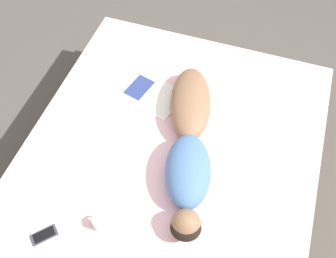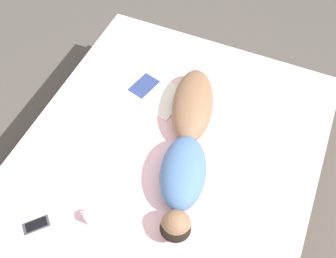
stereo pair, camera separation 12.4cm
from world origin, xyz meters
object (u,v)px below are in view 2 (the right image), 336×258
Objects in this scene: coffee_mug at (90,217)px; cell_phone at (36,225)px; person at (187,144)px; open_magazine at (155,93)px.

coffee_mug reaches higher than cell_phone.
cell_phone is at bearing 29.54° from coffee_mug.
person is 2.61× the size of open_magazine.
coffee_mug is at bearing -107.54° from cell_phone.
person reaches higher than cell_phone.
open_magazine is 1.04m from coffee_mug.
coffee_mug is (0.34, 0.66, -0.05)m from person.
coffee_mug is (-0.06, 1.04, 0.04)m from open_magazine.
person is 0.75m from coffee_mug.
cell_phone is (0.28, 0.16, -0.04)m from coffee_mug.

